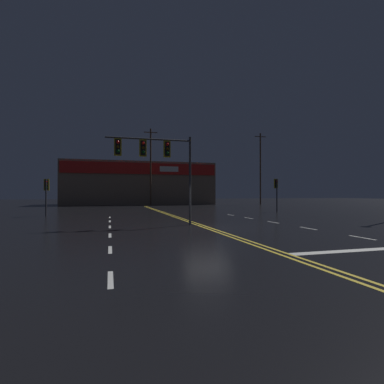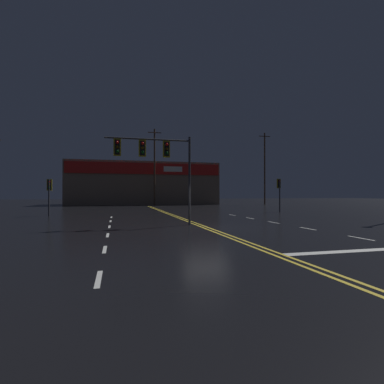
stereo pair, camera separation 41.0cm
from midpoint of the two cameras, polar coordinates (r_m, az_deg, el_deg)
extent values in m
plane|color=black|center=(16.71, 3.36, -6.80)|extent=(200.00, 200.00, 0.00)
cube|color=gold|center=(16.67, 2.86, -6.81)|extent=(0.12, 60.00, 0.01)
cube|color=gold|center=(16.76, 3.85, -6.77)|extent=(0.12, 60.00, 0.01)
cube|color=silver|center=(7.08, -15.73, -15.63)|extent=(0.12, 1.40, 0.01)
cube|color=silver|center=(10.60, -15.22, -10.50)|extent=(0.12, 1.40, 0.01)
cube|color=silver|center=(14.15, -14.97, -7.94)|extent=(0.12, 1.40, 0.01)
cube|color=silver|center=(17.73, -14.82, -6.41)|extent=(0.12, 1.40, 0.01)
cube|color=silver|center=(21.31, -14.72, -5.39)|extent=(0.12, 1.40, 0.01)
cube|color=silver|center=(24.90, -14.65, -4.67)|extent=(0.12, 1.40, 0.01)
cube|color=silver|center=(14.72, 30.19, -7.61)|extent=(0.12, 1.40, 0.01)
cube|color=silver|center=(17.45, 21.83, -6.49)|extent=(0.12, 1.40, 0.01)
cube|color=silver|center=(20.46, 15.86, -5.60)|extent=(0.12, 1.40, 0.01)
cube|color=silver|center=(23.63, 11.46, -4.90)|extent=(0.12, 1.40, 0.01)
cube|color=silver|center=(26.91, 8.12, -4.35)|extent=(0.12, 1.40, 0.01)
cylinder|color=#38383D|center=(18.14, 0.18, 2.14)|extent=(0.14, 0.14, 5.33)
cylinder|color=#38383D|center=(17.96, -7.64, 9.93)|extent=(4.97, 0.10, 0.10)
cube|color=black|center=(18.02, -4.24, 8.15)|extent=(0.28, 0.24, 0.84)
cube|color=gold|center=(18.02, -4.24, 8.15)|extent=(0.42, 0.08, 0.99)
sphere|color=red|center=(17.90, -4.15, 9.02)|extent=(0.17, 0.17, 0.17)
sphere|color=#543707|center=(17.86, -4.15, 8.23)|extent=(0.17, 0.17, 0.17)
sphere|color=#084513|center=(17.83, -4.16, 7.43)|extent=(0.17, 0.17, 0.17)
cube|color=black|center=(17.83, -8.79, 8.25)|extent=(0.28, 0.24, 0.84)
cube|color=gold|center=(17.83, -8.79, 8.25)|extent=(0.42, 0.08, 0.99)
sphere|color=red|center=(17.71, -8.74, 9.13)|extent=(0.17, 0.17, 0.17)
sphere|color=#543707|center=(17.67, -8.74, 8.32)|extent=(0.17, 0.17, 0.17)
sphere|color=#084513|center=(17.64, -8.74, 7.51)|extent=(0.17, 0.17, 0.17)
cube|color=black|center=(17.75, -13.41, 8.29)|extent=(0.28, 0.24, 0.84)
cube|color=gold|center=(17.75, -13.41, 8.29)|extent=(0.42, 0.08, 0.99)
sphere|color=red|center=(17.64, -13.40, 9.18)|extent=(0.17, 0.17, 0.17)
sphere|color=#543707|center=(17.60, -13.40, 8.37)|extent=(0.17, 0.17, 0.17)
sphere|color=#084513|center=(17.56, -13.40, 7.56)|extent=(0.17, 0.17, 0.17)
cylinder|color=#38383D|center=(28.27, -25.22, -0.96)|extent=(0.13, 0.13, 3.13)
cube|color=black|center=(28.46, -25.14, 1.24)|extent=(0.28, 0.24, 0.84)
cube|color=gold|center=(28.46, -25.14, 1.24)|extent=(0.42, 0.08, 0.99)
sphere|color=red|center=(28.31, -25.20, 1.76)|extent=(0.17, 0.17, 0.17)
sphere|color=#543707|center=(28.30, -25.21, 1.25)|extent=(0.17, 0.17, 0.17)
sphere|color=#084513|center=(28.29, -25.21, 0.74)|extent=(0.17, 0.17, 0.17)
cylinder|color=#38383D|center=(32.23, 16.71, -0.64)|extent=(0.13, 0.13, 3.43)
cube|color=black|center=(32.40, 16.54, 1.56)|extent=(0.28, 0.24, 0.84)
cube|color=gold|center=(32.40, 16.54, 1.56)|extent=(0.42, 0.08, 0.99)
sphere|color=red|center=(32.27, 16.69, 2.01)|extent=(0.17, 0.17, 0.17)
sphere|color=#543707|center=(32.26, 16.69, 1.56)|extent=(0.17, 0.17, 0.17)
sphere|color=#084513|center=(32.26, 16.69, 1.12)|extent=(0.17, 0.17, 0.17)
cube|color=#7A6651|center=(55.48, -9.05, 1.52)|extent=(25.97, 10.00, 7.41)
cube|color=red|center=(50.55, -8.52, 4.44)|extent=(25.45, 0.20, 1.85)
cube|color=white|center=(51.15, -3.43, 4.38)|extent=(3.20, 0.16, 0.90)
cylinder|color=#4C3828|center=(49.41, -6.92, 4.72)|extent=(0.26, 0.26, 12.53)
cube|color=#4C3828|center=(50.24, -6.92, 11.17)|extent=(2.20, 0.12, 0.12)
cylinder|color=#4C3828|center=(55.55, 13.88, 4.33)|extent=(0.26, 0.26, 12.86)
cube|color=#4C3828|center=(56.33, 13.87, 10.25)|extent=(2.20, 0.12, 0.12)
camera|label=1|loc=(0.20, -89.40, 0.00)|focal=28.00mm
camera|label=2|loc=(0.20, 90.60, 0.00)|focal=28.00mm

